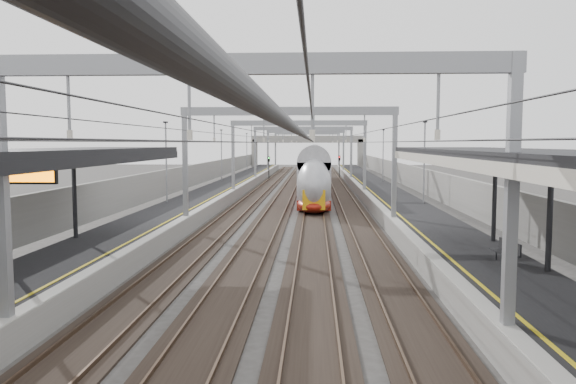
# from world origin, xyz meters

# --- Properties ---
(platform_left) EXTENTS (4.00, 120.00, 1.00)m
(platform_left) POSITION_xyz_m (-8.00, 45.00, 0.50)
(platform_left) COLOR black
(platform_left) RESTS_ON ground
(platform_right) EXTENTS (4.00, 120.00, 1.00)m
(platform_right) POSITION_xyz_m (8.00, 45.00, 0.50)
(platform_right) COLOR black
(platform_right) RESTS_ON ground
(tracks) EXTENTS (11.40, 140.00, 0.20)m
(tracks) POSITION_xyz_m (0.00, 45.00, 0.05)
(tracks) COLOR black
(tracks) RESTS_ON ground
(overhead_line) EXTENTS (13.00, 140.00, 6.60)m
(overhead_line) POSITION_xyz_m (0.00, 51.62, 6.14)
(overhead_line) COLOR gray
(overhead_line) RESTS_ON platform_left
(canopy_right) EXTENTS (4.40, 30.00, 4.24)m
(canopy_right) POSITION_xyz_m (8.03, 2.99, 5.09)
(canopy_right) COLOR black
(canopy_right) RESTS_ON platform_right
(overbridge) EXTENTS (22.00, 2.20, 6.90)m
(overbridge) POSITION_xyz_m (0.00, 100.00, 5.31)
(overbridge) COLOR gray
(overbridge) RESTS_ON ground
(wall_left) EXTENTS (0.30, 120.00, 3.20)m
(wall_left) POSITION_xyz_m (-11.20, 45.00, 1.60)
(wall_left) COLOR gray
(wall_left) RESTS_ON ground
(wall_right) EXTENTS (0.30, 120.00, 3.20)m
(wall_right) POSITION_xyz_m (11.20, 45.00, 1.60)
(wall_right) COLOR gray
(wall_right) RESTS_ON ground
(train) EXTENTS (2.67, 48.59, 4.22)m
(train) POSITION_xyz_m (1.50, 51.91, 2.07)
(train) COLOR maroon
(train) RESTS_ON ground
(bench) EXTENTS (0.65, 1.71, 0.86)m
(bench) POSITION_xyz_m (8.67, 9.13, 1.52)
(bench) COLOR black
(bench) RESTS_ON platform_right
(signal_green) EXTENTS (0.32, 0.32, 3.48)m
(signal_green) POSITION_xyz_m (-5.20, 70.55, 2.42)
(signal_green) COLOR black
(signal_green) RESTS_ON ground
(signal_red_near) EXTENTS (0.32, 0.32, 3.48)m
(signal_red_near) POSITION_xyz_m (3.20, 72.29, 2.42)
(signal_red_near) COLOR black
(signal_red_near) RESTS_ON ground
(signal_red_far) EXTENTS (0.32, 0.32, 3.48)m
(signal_red_far) POSITION_xyz_m (5.40, 76.44, 2.42)
(signal_red_far) COLOR black
(signal_red_far) RESTS_ON ground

